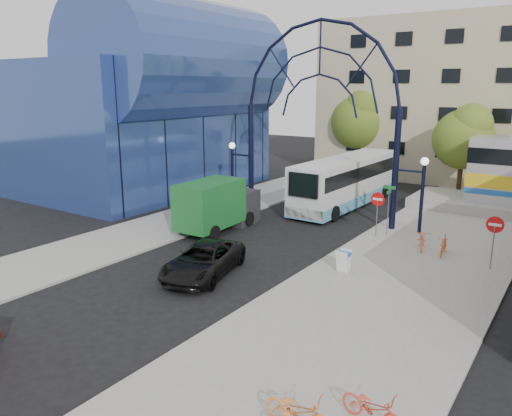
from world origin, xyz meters
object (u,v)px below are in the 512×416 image
Objects in this scene: tree_north_a at (465,136)px; city_bus at (347,181)px; do_not_enter_sign at (494,230)px; green_truck at (218,205)px; gateway_arch at (319,80)px; bike_far_c at (373,408)px; tree_north_b at (360,119)px; bike_near_b at (444,245)px; bike_far_a at (298,411)px; street_name_sign at (389,200)px; black_suv at (203,260)px; bike_near_a at (422,239)px; sandwich_board at (344,258)px; stop_sign at (378,203)px.

tree_north_a is 0.57× the size of city_bus.
do_not_enter_sign is 14.53m from green_truck.
gateway_arch is 21.72m from bike_far_c.
tree_north_b reaches higher than do_not_enter_sign.
bike_near_b reaches higher than bike_far_c.
bike_far_c is (14.00, -11.60, -0.92)m from green_truck.
tree_north_a is at bearing 18.65° from bike_far_c.
bike_near_b is 14.17m from bike_far_c.
bike_far_a is at bearing -48.01° from green_truck.
green_truck is at bearing -153.94° from street_name_sign.
bike_far_c is (10.04, -5.54, -0.13)m from black_suv.
do_not_enter_sign is 0.31× the size of tree_north_b.
sandwich_board is at bearing -126.44° from bike_near_a.
black_suv is (-10.47, -7.67, -1.27)m from do_not_enter_sign.
street_name_sign is 1.46× the size of bike_near_a.
black_suv is at bearing 71.08° from bike_far_c.
do_not_enter_sign is (6.20, -2.00, -0.02)m from stop_sign.
bike_near_a is at bearing -58.56° from tree_north_b.
tree_north_b is (-8.68, 17.93, 3.27)m from stop_sign.
gateway_arch is 22.01m from bike_far_a.
stop_sign reaches higher than black_suv.
bike_near_a is 1.10× the size of bike_far_c.
black_suv is at bearing -87.48° from city_bus.
gateway_arch is at bearing 157.37° from stop_sign.
gateway_arch is 14.08m from black_suv.
gateway_arch is 9.65m from green_truck.
tree_north_a is at bearing 84.58° from stop_sign.
do_not_enter_sign is at bearing 36.68° from sandwich_board.
green_truck is (-9.03, 2.40, 0.76)m from sandwich_board.
bike_far_a is (12.57, -12.76, -0.89)m from green_truck.
street_name_sign is 0.40× the size of tree_north_a.
gateway_arch reaches higher than black_suv.
bike_near_a is at bearing -84.50° from tree_north_a.
black_suv is (-4.67, -10.28, -1.43)m from street_name_sign.
do_not_enter_sign is 1.34× the size of bike_far_a.
do_not_enter_sign is 6.36m from street_name_sign.
stop_sign is 6.51m from do_not_enter_sign.
stop_sign is 4.31m from bike_near_b.
stop_sign reaches higher than sandwich_board.
stop_sign reaches higher than bike_far_c.
green_truck is at bearing -118.56° from tree_north_a.
gateway_arch reaches higher than bike_near_a.
green_truck is 7.28m from black_suv.
tree_north_b is (-3.88, 15.93, -3.29)m from gateway_arch.
street_name_sign is (0.40, 0.60, 0.14)m from stop_sign.
tree_north_b is at bearing 19.78° from bike_far_a.
gateway_arch is 1.10× the size of city_bus.
green_truck reaches higher than sandwich_board.
do_not_enter_sign is 0.20× the size of city_bus.
bike_near_a is at bearing -42.91° from city_bus.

